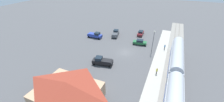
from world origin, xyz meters
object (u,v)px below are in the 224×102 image
object	(u,v)px
pickup_black	(102,61)
station_building	(67,92)
sedan_green	(140,42)
pickup_blue	(95,35)
pedestrian_on_platform	(165,47)
pickup_charcoal	(115,33)
pedestrian_waiting_far	(157,71)
light_pole_near_platform	(153,39)
sedan_maroon	(141,33)

from	to	relation	value
pickup_black	station_building	bearing A→B (deg)	88.84
sedan_green	pickup_blue	bearing A→B (deg)	3.70
pedestrian_on_platform	pickup_charcoal	xyz separation A→B (m)	(18.25, -4.23, -0.25)
pedestrian_waiting_far	pickup_black	xyz separation A→B (m)	(13.88, 1.19, -0.25)
pickup_blue	light_pole_near_platform	size ratio (longest dim) A/B	0.78
sedan_maroon	light_pole_near_platform	size ratio (longest dim) A/B	0.65
pickup_blue	pickup_black	distance (m)	17.56
pickup_black	pickup_charcoal	bearing A→B (deg)	-78.39
pedestrian_waiting_far	sedan_green	bearing A→B (deg)	-62.06
station_building	sedan_maroon	world-z (taller)	station_building
station_building	pedestrian_waiting_far	xyz separation A→B (m)	(-14.16, -14.68, -1.23)
station_building	pedestrian_waiting_far	world-z (taller)	station_building
pedestrian_on_platform	pickup_charcoal	distance (m)	18.74
pedestrian_waiting_far	station_building	bearing A→B (deg)	46.04
station_building	pickup_blue	size ratio (longest dim) A/B	2.22
pickup_blue	station_building	bearing A→B (deg)	109.69
station_building	pedestrian_waiting_far	bearing A→B (deg)	-133.96
station_building	sedan_maroon	size ratio (longest dim) A/B	2.65
pedestrian_waiting_far	pickup_black	size ratio (longest dim) A/B	0.30
pedestrian_waiting_far	pedestrian_on_platform	bearing A→B (deg)	-92.26
station_building	pickup_charcoal	size ratio (longest dim) A/B	2.12
sedan_green	sedan_maroon	distance (m)	8.10
station_building	pickup_charcoal	bearing A→B (deg)	-83.67
station_building	sedan_green	bearing A→B (deg)	-102.96
station_building	pickup_charcoal	distance (m)	32.44
pedestrian_waiting_far	light_pole_near_platform	xyz separation A→B (m)	(2.96, -10.52, 3.18)
station_building	pedestrian_on_platform	distance (m)	31.62
pedestrian_on_platform	pickup_blue	world-z (taller)	pickup_blue
station_building	pickup_blue	world-z (taller)	station_building
pickup_charcoal	sedan_green	xyz separation A→B (m)	(-10.21, 3.36, -0.15)
pickup_blue	pickup_charcoal	xyz separation A→B (m)	(-6.37, -4.43, 0.00)
pickup_black	light_pole_near_platform	bearing A→B (deg)	-133.02
sedan_green	pickup_charcoal	bearing A→B (deg)	-18.19
pickup_charcoal	light_pole_near_platform	size ratio (longest dim) A/B	0.81
sedan_green	pickup_black	bearing A→B (deg)	67.49
pickup_blue	pickup_charcoal	bearing A→B (deg)	-145.20
pedestrian_waiting_far	sedan_maroon	world-z (taller)	pedestrian_waiting_far
sedan_green	pickup_black	size ratio (longest dim) A/B	0.83
sedan_green	pedestrian_waiting_far	bearing A→B (deg)	117.94
pedestrian_waiting_far	pickup_charcoal	xyz separation A→B (m)	(17.73, -17.53, -0.25)
station_building	pickup_black	world-z (taller)	station_building
sedan_green	light_pole_near_platform	bearing A→B (deg)	141.32
pickup_charcoal	sedan_maroon	distance (m)	9.74
pedestrian_on_platform	pickup_blue	bearing A→B (deg)	0.46
pedestrian_waiting_far	sedan_maroon	distance (m)	23.92
pedestrian_on_platform	pickup_charcoal	size ratio (longest dim) A/B	0.30
pedestrian_on_platform	sedan_green	world-z (taller)	pedestrian_on_platform
light_pole_near_platform	pickup_charcoal	bearing A→B (deg)	-25.38
station_building	pickup_blue	distance (m)	29.54
pedestrian_on_platform	sedan_maroon	size ratio (longest dim) A/B	0.37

